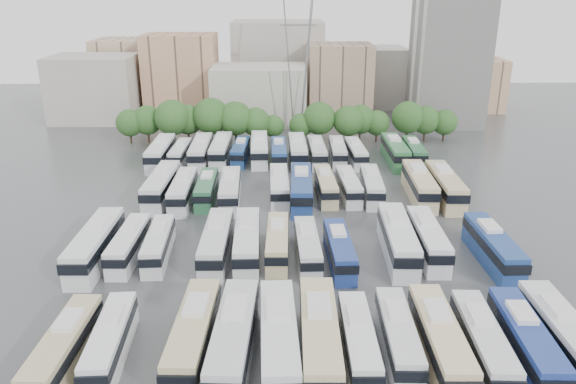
{
  "coord_description": "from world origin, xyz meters",
  "views": [
    {
      "loc": [
        -1.19,
        -61.67,
        28.63
      ],
      "look_at": [
        -0.38,
        7.02,
        3.0
      ],
      "focal_mm": 35.0,
      "sensor_mm": 36.0,
      "label": 1
    }
  ],
  "objects_px": {
    "bus_r1_s5": "(247,241)",
    "bus_r3_s5": "(259,149)",
    "apartment_tower": "(448,62)",
    "bus_r0_s2": "(110,341)",
    "bus_r0_s12": "(525,341)",
    "bus_r2_s3": "(207,189)",
    "bus_r3_s2": "(201,151)",
    "bus_r3_s0": "(161,152)",
    "electricity_pylon": "(298,38)",
    "bus_r0_s8": "(358,341)",
    "bus_r1_s0": "(95,244)",
    "bus_r3_s10": "(356,153)",
    "bus_r3_s13": "(414,152)",
    "bus_r0_s4": "(194,334)",
    "bus_r2_s2": "(183,190)",
    "bus_r0_s10": "(440,340)",
    "bus_r1_s1": "(129,244)",
    "bus_r0_s5": "(234,339)",
    "bus_r1_s4": "(217,242)",
    "bus_r0_s9": "(398,336)",
    "bus_r2_s9": "(349,186)",
    "bus_r2_s6": "(279,186)",
    "bus_r1_s7": "(308,247)",
    "bus_r2_s12": "(419,184)",
    "bus_r0_s13": "(564,338)",
    "bus_r3_s6": "(279,153)",
    "bus_r0_s7": "(319,338)",
    "bus_r1_s13": "(493,247)",
    "bus_r1_s8": "(339,249)",
    "bus_r3_s12": "(395,151)",
    "bus_r3_s8": "(317,152)",
    "bus_r0_s6": "(279,340)",
    "bus_r3_s1": "(180,153)",
    "bus_r3_s3": "(221,150)",
    "bus_r0_s1": "(64,348)",
    "bus_r1_s11": "(428,239)",
    "bus_r2_s4": "(230,190)",
    "bus_r2_s13": "(445,185)",
    "bus_r1_s2": "(158,244)",
    "bus_r1_s6": "(278,242)",
    "bus_r1_s10": "(398,239)",
    "bus_r2_s1": "(162,185)",
    "bus_r3_s9": "(338,151)",
    "bus_r2_s7": "(301,188)",
    "bus_r2_s10": "(372,185)"
  },
  "relations": [
    {
      "from": "bus_r1_s5",
      "to": "bus_r3_s5",
      "type": "bearing_deg",
      "value": 88.19
    },
    {
      "from": "apartment_tower",
      "to": "bus_r0_s2",
      "type": "bearing_deg",
      "value": -121.01
    },
    {
      "from": "bus_r3_s5",
      "to": "bus_r0_s12",
      "type": "bearing_deg",
      "value": -69.29
    },
    {
      "from": "bus_r2_s3",
      "to": "bus_r3_s2",
      "type": "bearing_deg",
      "value": 99.33
    },
    {
      "from": "bus_r3_s0",
      "to": "electricity_pylon",
      "type": "bearing_deg",
      "value": 41.97
    },
    {
      "from": "bus_r0_s8",
      "to": "bus_r1_s0",
      "type": "height_order",
      "value": "bus_r1_s0"
    },
    {
      "from": "bus_r3_s10",
      "to": "bus_r3_s13",
      "type": "height_order",
      "value": "bus_r3_s13"
    },
    {
      "from": "bus_r0_s2",
      "to": "bus_r3_s10",
      "type": "relative_size",
      "value": 0.98
    },
    {
      "from": "bus_r0_s4",
      "to": "bus_r2_s2",
      "type": "height_order",
      "value": "bus_r0_s4"
    },
    {
      "from": "bus_r2_s3",
      "to": "bus_r0_s10",
      "type": "bearing_deg",
      "value": -58.24
    },
    {
      "from": "bus_r1_s1",
      "to": "bus_r3_s10",
      "type": "xyz_separation_m",
      "value": [
        29.45,
        35.14,
        -0.01
      ]
    },
    {
      "from": "bus_r0_s5",
      "to": "bus_r1_s4",
      "type": "xyz_separation_m",
      "value": [
        -3.33,
        18.03,
        -0.12
      ]
    },
    {
      "from": "bus_r0_s9",
      "to": "bus_r2_s9",
      "type": "bearing_deg",
      "value": 91.52
    },
    {
      "from": "apartment_tower",
      "to": "bus_r2_s6",
      "type": "relative_size",
      "value": 2.17
    },
    {
      "from": "bus_r1_s7",
      "to": "bus_r2_s12",
      "type": "relative_size",
      "value": 0.82
    },
    {
      "from": "apartment_tower",
      "to": "bus_r0_s13",
      "type": "xyz_separation_m",
      "value": [
        -12.59,
        -81.96,
        -11.0
      ]
    },
    {
      "from": "bus_r0_s10",
      "to": "bus_r3_s6",
      "type": "xyz_separation_m",
      "value": [
        -13.06,
        53.51,
        -0.17
      ]
    },
    {
      "from": "electricity_pylon",
      "to": "bus_r0_s7",
      "type": "bearing_deg",
      "value": -90.18
    },
    {
      "from": "bus_r1_s13",
      "to": "electricity_pylon",
      "type": "bearing_deg",
      "value": 107.62
    },
    {
      "from": "bus_r1_s8",
      "to": "bus_r3_s12",
      "type": "distance_m",
      "value": 38.62
    },
    {
      "from": "electricity_pylon",
      "to": "bus_r2_s12",
      "type": "height_order",
      "value": "electricity_pylon"
    },
    {
      "from": "bus_r0_s2",
      "to": "bus_r3_s8",
      "type": "relative_size",
      "value": 0.93
    },
    {
      "from": "bus_r0_s9",
      "to": "bus_r1_s4",
      "type": "xyz_separation_m",
      "value": [
        -16.61,
        17.31,
        0.23
      ]
    },
    {
      "from": "bus_r0_s6",
      "to": "bus_r3_s1",
      "type": "bearing_deg",
      "value": 105.29
    },
    {
      "from": "bus_r3_s3",
      "to": "bus_r3_s13",
      "type": "relative_size",
      "value": 1.13
    },
    {
      "from": "bus_r1_s1",
      "to": "electricity_pylon",
      "type": "bearing_deg",
      "value": 71.24
    },
    {
      "from": "bus_r0_s1",
      "to": "bus_r1_s11",
      "type": "bearing_deg",
      "value": 31.94
    },
    {
      "from": "bus_r1_s1",
      "to": "bus_r3_s3",
      "type": "height_order",
      "value": "bus_r3_s3"
    },
    {
      "from": "bus_r0_s5",
      "to": "bus_r2_s4",
      "type": "relative_size",
      "value": 1.11
    },
    {
      "from": "bus_r0_s1",
      "to": "bus_r3_s12",
      "type": "relative_size",
      "value": 0.9
    },
    {
      "from": "bus_r0_s13",
      "to": "bus_r2_s13",
      "type": "xyz_separation_m",
      "value": [
        0.22,
        35.77,
        0.09
      ]
    },
    {
      "from": "bus_r0_s7",
      "to": "bus_r1_s8",
      "type": "distance_m",
      "value": 16.93
    },
    {
      "from": "bus_r0_s2",
      "to": "bus_r1_s2",
      "type": "height_order",
      "value": "bus_r0_s2"
    },
    {
      "from": "electricity_pylon",
      "to": "bus_r1_s6",
      "type": "relative_size",
      "value": 3.04
    },
    {
      "from": "bus_r1_s10",
      "to": "bus_r1_s1",
      "type": "bearing_deg",
      "value": -177.4
    },
    {
      "from": "bus_r1_s0",
      "to": "bus_r1_s7",
      "type": "height_order",
      "value": "bus_r1_s0"
    },
    {
      "from": "bus_r3_s3",
      "to": "bus_r2_s2",
      "type": "bearing_deg",
      "value": -98.71
    },
    {
      "from": "bus_r2_s1",
      "to": "apartment_tower",
      "type": "bearing_deg",
      "value": 42.78
    },
    {
      "from": "bus_r0_s7",
      "to": "bus_r3_s13",
      "type": "relative_size",
      "value": 1.2
    },
    {
      "from": "apartment_tower",
      "to": "bus_r1_s2",
      "type": "xyz_separation_m",
      "value": [
        -48.82,
        -63.63,
        -11.33
      ]
    },
    {
      "from": "bus_r0_s5",
      "to": "bus_r3_s1",
      "type": "bearing_deg",
      "value": 106.58
    },
    {
      "from": "bus_r2_s2",
      "to": "bus_r3_s13",
      "type": "height_order",
      "value": "bus_r2_s2"
    },
    {
      "from": "bus_r3_s13",
      "to": "bus_r3_s9",
      "type": "bearing_deg",
      "value": -179.74
    },
    {
      "from": "bus_r1_s0",
      "to": "bus_r1_s1",
      "type": "xyz_separation_m",
      "value": [
        3.38,
        0.82,
        -0.36
      ]
    },
    {
      "from": "bus_r0_s13",
      "to": "bus_r2_s7",
      "type": "height_order",
      "value": "bus_r2_s7"
    },
    {
      "from": "bus_r0_s5",
      "to": "bus_r1_s8",
      "type": "distance_m",
      "value": 19.47
    },
    {
      "from": "bus_r0_s8",
      "to": "bus_r2_s9",
      "type": "height_order",
      "value": "bus_r0_s8"
    },
    {
      "from": "bus_r1_s13",
      "to": "bus_r1_s6",
      "type": "bearing_deg",
      "value": 174.06
    },
    {
      "from": "bus_r1_s4",
      "to": "bus_r2_s10",
      "type": "xyz_separation_m",
      "value": [
        19.93,
        18.68,
        -0.16
      ]
    },
    {
      "from": "bus_r1_s2",
      "to": "bus_r0_s8",
      "type": "bearing_deg",
      "value": -45.34
    }
  ]
}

